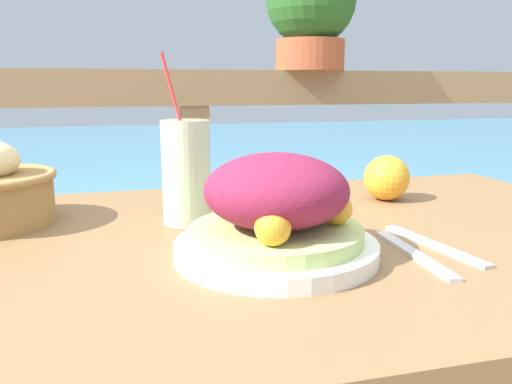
% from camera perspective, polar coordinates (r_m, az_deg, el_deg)
% --- Properties ---
extents(patio_table, '(1.24, 0.71, 0.74)m').
position_cam_1_polar(patio_table, '(0.74, 0.23, -12.64)').
color(patio_table, olive).
rests_on(patio_table, ground_plane).
extents(railing_fence, '(2.80, 0.08, 0.99)m').
position_cam_1_polar(railing_fence, '(1.34, -6.93, 3.40)').
color(railing_fence, '#937551').
rests_on(railing_fence, ground_plane).
extents(sea_backdrop, '(12.00, 4.00, 0.50)m').
position_cam_1_polar(sea_backdrop, '(3.88, -11.55, 1.56)').
color(sea_backdrop, teal).
rests_on(sea_backdrop, ground_plane).
extents(salad_plate, '(0.25, 0.25, 0.13)m').
position_cam_1_polar(salad_plate, '(0.60, 2.36, -2.41)').
color(salad_plate, white).
rests_on(salad_plate, patio_table).
extents(drink_glass, '(0.07, 0.07, 0.25)m').
position_cam_1_polar(drink_glass, '(0.76, -7.97, 2.29)').
color(drink_glass, beige).
rests_on(drink_glass, patio_table).
extents(potted_plant, '(0.24, 0.24, 0.30)m').
position_cam_1_polar(potted_plant, '(1.42, 6.29, 20.06)').
color(potted_plant, '#A34C2D').
rests_on(potted_plant, railing_fence).
extents(fork, '(0.02, 0.18, 0.00)m').
position_cam_1_polar(fork, '(0.65, 17.57, -6.72)').
color(fork, silver).
rests_on(fork, patio_table).
extents(knife, '(0.04, 0.18, 0.00)m').
position_cam_1_polar(knife, '(0.69, 19.63, -5.71)').
color(knife, silver).
rests_on(knife, patio_table).
extents(orange_near_basket, '(0.08, 0.08, 0.08)m').
position_cam_1_polar(orange_near_basket, '(0.94, 14.70, 1.57)').
color(orange_near_basket, '#F9A328').
rests_on(orange_near_basket, patio_table).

